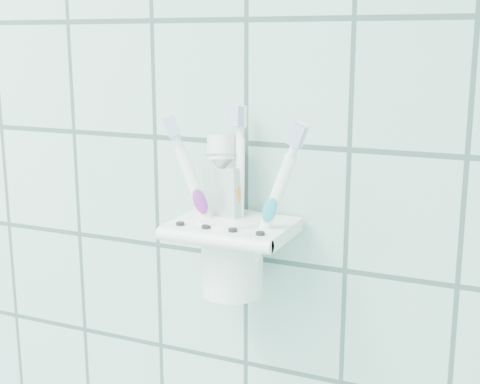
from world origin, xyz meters
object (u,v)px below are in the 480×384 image
object	(u,v)px
holder_bracket	(233,229)
cup	(232,252)
toothbrush_blue	(238,199)
toothbrush_pink	(233,199)
toothbrush_orange	(242,199)
toothpaste_tube	(224,203)

from	to	relation	value
holder_bracket	cup	world-z (taller)	same
cup	toothbrush_blue	world-z (taller)	toothbrush_blue
holder_bracket	toothbrush_pink	size ratio (longest dim) A/B	0.64
holder_bracket	cup	xyz separation A→B (m)	(-0.00, 0.00, -0.02)
toothbrush_pink	toothbrush_blue	distance (m)	0.01
holder_bracket	toothbrush_blue	distance (m)	0.03
cup	toothbrush_orange	distance (m)	0.06
holder_bracket	toothbrush_orange	bearing A→B (deg)	-14.65
toothpaste_tube	holder_bracket	bearing A→B (deg)	57.83
toothbrush_orange	toothpaste_tube	world-z (taller)	toothbrush_orange
cup	toothbrush_orange	size ratio (longest dim) A/B	0.44
holder_bracket	toothbrush_blue	xyz separation A→B (m)	(0.01, -0.00, 0.03)
holder_bracket	toothbrush_orange	world-z (taller)	toothbrush_orange
toothbrush_blue	toothbrush_orange	world-z (taller)	toothbrush_orange
cup	toothpaste_tube	bearing A→B (deg)	-110.53
holder_bracket	toothbrush_orange	size ratio (longest dim) A/B	0.64
cup	toothbrush_orange	world-z (taller)	toothbrush_orange
toothbrush_blue	toothpaste_tube	distance (m)	0.01
holder_bracket	cup	distance (m)	0.03
toothbrush_pink	toothpaste_tube	xyz separation A→B (m)	(-0.01, -0.00, -0.00)
toothpaste_tube	toothbrush_orange	bearing A→B (deg)	26.01
cup	toothbrush_blue	xyz separation A→B (m)	(0.01, -0.01, 0.06)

